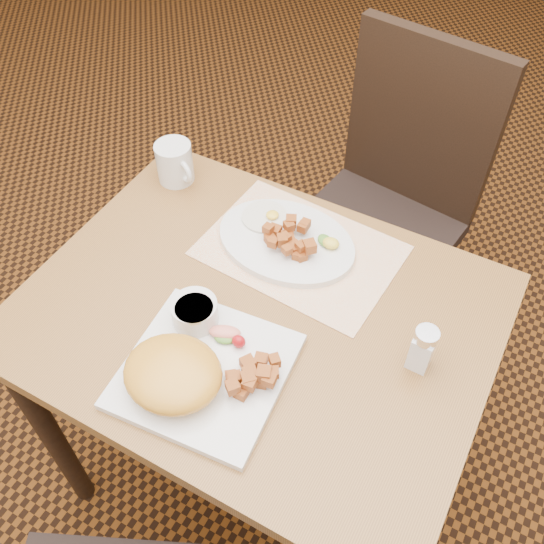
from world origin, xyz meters
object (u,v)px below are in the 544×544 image
at_px(plate_square, 205,371).
at_px(salt_shaker, 423,348).
at_px(chair_far, 391,196).
at_px(plate_oval, 286,241).
at_px(table, 258,342).
at_px(coffee_mug, 175,163).

distance_m(plate_square, salt_shaker, 0.39).
height_order(chair_far, salt_shaker, chair_far).
bearing_deg(plate_oval, table, -80.40).
bearing_deg(coffee_mug, salt_shaker, -17.69).
distance_m(table, coffee_mug, 0.46).
bearing_deg(chair_far, plate_oval, 88.41).
bearing_deg(chair_far, table, 93.68).
bearing_deg(table, salt_shaker, 6.14).
height_order(plate_square, coffee_mug, coffee_mug).
height_order(table, coffee_mug, coffee_mug).
relative_size(plate_square, coffee_mug, 2.51).
relative_size(plate_oval, coffee_mug, 2.73).
relative_size(plate_square, plate_oval, 0.92).
relative_size(salt_shaker, coffee_mug, 0.90).
xyz_separation_m(table, chair_far, (0.05, 0.67, -0.10)).
bearing_deg(plate_square, plate_oval, 93.40).
bearing_deg(table, plate_oval, 99.60).
bearing_deg(coffee_mug, plate_oval, -11.53).
distance_m(salt_shaker, coffee_mug, 0.71).
distance_m(plate_oval, coffee_mug, 0.34).
bearing_deg(chair_far, coffee_mug, 53.69).
xyz_separation_m(chair_far, coffee_mug, (-0.41, -0.42, 0.26)).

